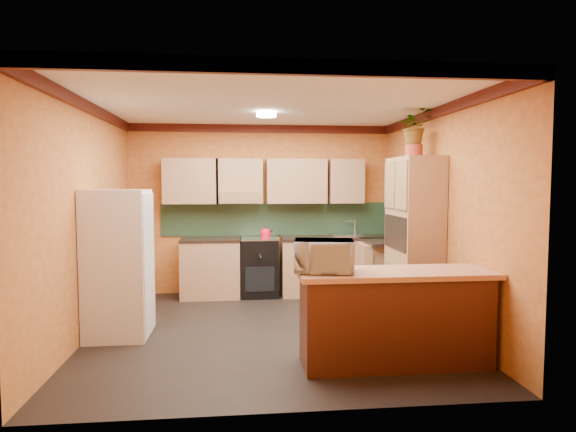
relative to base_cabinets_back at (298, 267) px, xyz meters
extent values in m
plane|color=black|center=(-0.57, -1.80, -0.44)|extent=(4.20, 4.20, 0.00)
cube|color=white|center=(-0.57, -1.80, 2.26)|extent=(4.20, 4.20, 0.04)
cube|color=orange|center=(-0.57, 0.30, 0.91)|extent=(4.20, 0.04, 2.70)
cube|color=orange|center=(-0.57, -3.90, 0.91)|extent=(4.20, 0.04, 2.70)
cube|color=orange|center=(-2.67, -1.80, 0.91)|extent=(0.04, 4.20, 2.70)
cube|color=orange|center=(1.53, -1.80, 0.91)|extent=(0.04, 4.20, 2.70)
cube|color=#1F3A25|center=(-0.32, 0.29, 0.75)|extent=(3.70, 0.02, 0.53)
cube|color=#1F3A25|center=(1.52, -0.40, 0.75)|extent=(0.02, 1.40, 0.53)
cube|color=tan|center=(-0.47, 0.13, 1.36)|extent=(3.10, 0.34, 0.70)
cylinder|color=white|center=(-0.57, -1.20, 2.22)|extent=(0.26, 0.26, 0.06)
cube|color=tan|center=(0.00, 0.00, 0.00)|extent=(3.65, 0.60, 0.88)
cube|color=black|center=(0.00, 0.00, 0.46)|extent=(3.65, 0.62, 0.04)
cube|color=black|center=(-0.62, 0.00, 0.02)|extent=(0.58, 0.58, 0.91)
cube|color=silver|center=(0.78, 0.00, 0.50)|extent=(0.48, 0.40, 0.03)
cube|color=tan|center=(1.23, -0.59, 0.00)|extent=(0.60, 0.80, 0.88)
cube|color=black|center=(1.23, -0.59, 0.46)|extent=(0.62, 0.80, 0.04)
cube|color=silver|center=(-2.32, -1.85, 0.41)|extent=(0.68, 0.66, 1.70)
cube|color=tan|center=(1.28, -1.60, 0.61)|extent=(0.48, 0.90, 2.10)
cylinder|color=#AA3C29|center=(1.28, -1.55, 1.74)|extent=(0.22, 0.22, 0.16)
imported|color=tan|center=(1.28, -1.55, 2.05)|extent=(0.50, 0.47, 0.46)
cube|color=#502312|center=(0.57, -3.02, 0.00)|extent=(1.80, 0.55, 0.88)
cube|color=tan|center=(0.57, -3.02, 0.47)|extent=(1.90, 0.65, 0.05)
imported|color=silver|center=(-0.14, -3.02, 0.64)|extent=(0.61, 0.46, 0.31)
camera|label=1|loc=(-0.94, -7.49, 1.34)|focal=30.00mm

